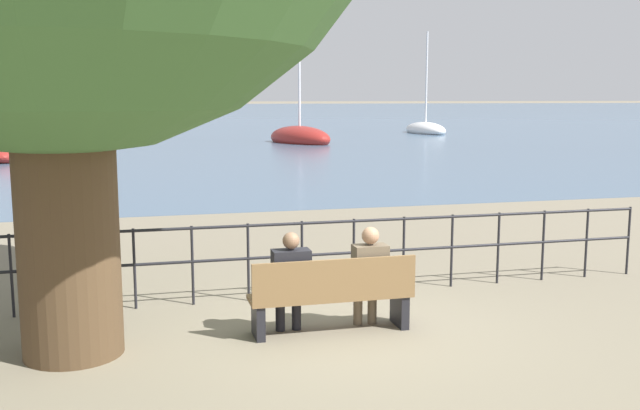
{
  "coord_description": "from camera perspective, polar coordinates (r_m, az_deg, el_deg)",
  "views": [
    {
      "loc": [
        -2.1,
        -7.72,
        2.7
      ],
      "look_at": [
        0.0,
        0.5,
        1.41
      ],
      "focal_mm": 40.0,
      "sensor_mm": 36.0,
      "label": 1
    }
  ],
  "objects": [
    {
      "name": "harbor_water",
      "position": [
        166.59,
        -13.75,
        7.42
      ],
      "size": [
        600.0,
        300.0,
        0.01
      ],
      "color": "#47607A",
      "rests_on": "ground_plane"
    },
    {
      "name": "sailboat_0",
      "position": [
        35.22,
        -22.36,
        4.03
      ],
      "size": [
        3.63,
        7.5,
        9.22
      ],
      "rotation": [
        0.0,
        0.0,
        -0.16
      ],
      "color": "maroon",
      "rests_on": "ground_plane"
    },
    {
      "name": "ground_plane",
      "position": [
        8.44,
        0.85,
        -10.04
      ],
      "size": [
        1000.0,
        1000.0,
        0.0
      ],
      "primitive_type": "plane",
      "color": "#7A705B"
    },
    {
      "name": "sailboat_2",
      "position": [
        55.1,
        8.43,
        5.98
      ],
      "size": [
        2.18,
        5.95,
        7.95
      ],
      "rotation": [
        0.0,
        0.0,
        -0.01
      ],
      "color": "white",
      "rests_on": "ground_plane"
    },
    {
      "name": "park_bench",
      "position": [
        8.25,
        0.98,
        -7.3
      ],
      "size": [
        1.9,
        0.45,
        0.9
      ],
      "color": "brown",
      "rests_on": "ground_plane"
    },
    {
      "name": "sailboat_3",
      "position": [
        42.79,
        -1.64,
        5.45
      ],
      "size": [
        4.07,
        5.85,
        11.36
      ],
      "rotation": [
        0.0,
        0.0,
        0.38
      ],
      "color": "maroon",
      "rests_on": "ground_plane"
    },
    {
      "name": "promenade_railing",
      "position": [
        9.65,
        -1.45,
        -3.39
      ],
      "size": [
        10.31,
        0.04,
        1.05
      ],
      "color": "black",
      "rests_on": "ground_plane"
    },
    {
      "name": "seated_person_right",
      "position": [
        8.4,
        3.95,
        -5.41
      ],
      "size": [
        0.4,
        0.35,
        1.22
      ],
      "color": "brown",
      "rests_on": "ground_plane"
    },
    {
      "name": "seated_person_left",
      "position": [
        8.16,
        -2.37,
        -5.87
      ],
      "size": [
        0.43,
        0.35,
        1.2
      ],
      "color": "black",
      "rests_on": "ground_plane"
    }
  ]
}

